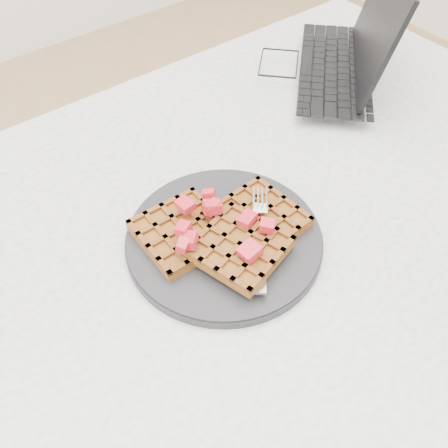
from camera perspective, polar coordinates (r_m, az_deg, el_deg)
name	(u,v)px	position (r m, az deg, el deg)	size (l,w,h in m)	color
ground	(243,398)	(1.39, 2.22, -19.28)	(4.00, 4.00, 0.00)	tan
table	(254,248)	(0.84, 3.49, -2.74)	(1.20, 0.80, 0.75)	silver
plate	(224,239)	(0.69, 0.00, -1.75)	(0.27, 0.27, 0.02)	black
waffles	(226,232)	(0.68, 0.21, -0.90)	(0.21, 0.20, 0.03)	brown
strawberry_pile	(224,217)	(0.66, 0.00, 0.81)	(0.15, 0.15, 0.02)	maroon
fork	(260,236)	(0.68, 4.08, -1.32)	(0.02, 0.18, 0.02)	silver
laptop	(323,60)	(1.01, 11.22, 17.90)	(0.39, 0.39, 0.22)	black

